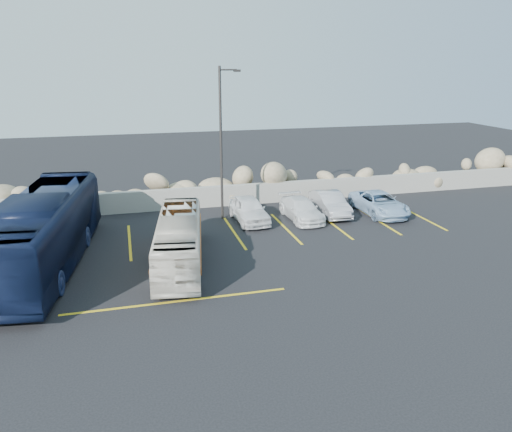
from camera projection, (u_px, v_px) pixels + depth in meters
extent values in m
plane|color=black|center=(206.00, 301.00, 17.85)|extent=(90.00, 90.00, 0.00)
cube|color=gray|center=(171.00, 199.00, 28.75)|extent=(60.00, 0.40, 1.20)
cube|color=gold|center=(130.00, 242.00, 23.69)|extent=(0.12, 5.00, 0.01)
cube|color=gold|center=(234.00, 233.00, 24.95)|extent=(0.12, 5.00, 0.01)
cube|color=gold|center=(286.00, 228.00, 25.61)|extent=(0.12, 5.00, 0.01)
cube|color=gold|center=(332.00, 224.00, 26.26)|extent=(0.12, 5.00, 0.01)
cube|color=gold|center=(377.00, 220.00, 26.90)|extent=(0.12, 5.00, 0.01)
cube|color=gold|center=(420.00, 216.00, 27.54)|extent=(0.12, 5.00, 0.01)
cube|color=gold|center=(177.00, 301.00, 17.79)|extent=(8.00, 0.12, 0.01)
cylinder|color=#332F2D|center=(221.00, 145.00, 26.05)|extent=(0.14, 0.14, 8.00)
cylinder|color=#332F2D|center=(228.00, 70.00, 25.04)|extent=(0.90, 0.08, 0.08)
cube|color=#332F2D|center=(237.00, 71.00, 25.16)|extent=(0.35, 0.18, 0.12)
imported|color=silver|center=(179.00, 240.00, 20.82)|extent=(2.87, 7.67, 2.09)
imported|color=#101A37|center=(44.00, 231.00, 20.44)|extent=(4.03, 11.38, 3.10)
imported|color=white|center=(249.00, 209.00, 26.56)|extent=(1.70, 3.91, 1.31)
imported|color=#A8A8AD|center=(330.00, 203.00, 27.78)|extent=(1.51, 3.88, 1.26)
imported|color=white|center=(301.00, 209.00, 26.94)|extent=(1.67, 3.89, 1.12)
imported|color=#99BAD9|center=(379.00, 203.00, 27.91)|extent=(2.04, 4.36, 1.21)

